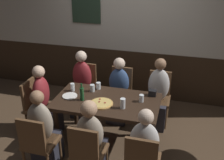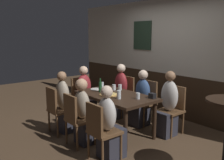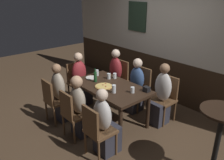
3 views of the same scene
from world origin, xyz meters
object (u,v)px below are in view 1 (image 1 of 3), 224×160
object	(u,v)px
chair_left_far	(85,85)
pint_glass_amber	(73,88)
pint_glass_stout	(98,86)
condiment_caddy	(152,93)
person_mid_far	(118,95)
pint_glass_pale	(141,99)
person_head_west	(45,106)
pizza	(101,103)
chair_mid_far	(120,90)
tumbler_short	(123,104)
tumbler_water	(92,88)
person_right_far	(157,99)
plate_white_large	(70,96)
chair_right_far	(158,94)
person_left_far	(82,89)
person_mid_near	(92,144)
person_left_near	(44,135)
chair_head_west	(36,104)
person_right_near	(144,154)
chair_left_near	(38,142)
chair_mid_near	(87,151)
beer_bottle_green	(82,94)
dining_table	(107,106)

from	to	relation	value
chair_left_far	pint_glass_amber	world-z (taller)	chair_left_far
pint_glass_stout	condiment_caddy	distance (m)	0.83
person_mid_far	pint_glass_pale	world-z (taller)	person_mid_far
person_head_west	pizza	distance (m)	1.01
pizza	pint_glass_stout	bearing A→B (deg)	113.07
pint_glass_amber	chair_mid_far	bearing A→B (deg)	49.96
tumbler_short	tumbler_water	world-z (taller)	tumbler_short
pizza	tumbler_water	size ratio (longest dim) A/B	2.93
person_right_far	pizza	distance (m)	1.10
pint_glass_pale	plate_white_large	xyz separation A→B (m)	(-1.04, -0.12, -0.04)
chair_right_far	person_left_far	xyz separation A→B (m)	(-1.32, -0.16, 0.00)
person_left_far	person_mid_near	xyz separation A→B (m)	(0.66, -1.35, -0.03)
person_right_far	plate_white_large	world-z (taller)	person_right_far
pizza	tumbler_water	xyz separation A→B (m)	(-0.25, 0.33, 0.04)
person_left_near	person_mid_near	distance (m)	0.66
chair_right_far	pint_glass_amber	world-z (taller)	chair_right_far
chair_head_west	person_mid_near	xyz separation A→B (m)	(1.17, -0.68, -0.02)
person_mid_near	person_head_west	bearing A→B (deg)	146.04
pint_glass_amber	person_left_near	bearing A→B (deg)	-95.22
person_mid_far	person_right_far	size ratio (longest dim) A/B	0.95
chair_mid_far	person_right_near	size ratio (longest dim) A/B	0.79
person_mid_near	tumbler_water	distance (m)	0.98
tumbler_short	pint_glass_pale	bearing A→B (deg)	48.71
chair_head_west	tumbler_water	world-z (taller)	chair_head_west
chair_head_west	person_left_far	bearing A→B (deg)	53.28
person_left_near	plate_white_large	size ratio (longest dim) A/B	5.25
person_left_near	person_left_far	bearing A→B (deg)	90.00
person_mid_near	person_right_far	bearing A→B (deg)	64.01
person_left_far	chair_left_near	bearing A→B (deg)	-90.00
plate_white_large	pint_glass_pale	bearing A→B (deg)	6.77
chair_left_near	chair_right_far	xyz separation A→B (m)	(1.32, 1.68, 0.00)
tumbler_water	chair_left_far	bearing A→B (deg)	120.44
chair_left_near	tumbler_short	distance (m)	1.20
condiment_caddy	chair_mid_near	bearing A→B (deg)	-117.83
person_right_far	pint_glass_pale	distance (m)	0.68
chair_head_west	person_mid_near	size ratio (longest dim) A/B	0.79
tumbler_short	pizza	bearing A→B (deg)	175.16
person_left_far	person_mid_far	xyz separation A→B (m)	(0.66, -0.00, -0.03)
person_right_far	beer_bottle_green	distance (m)	1.31
chair_head_west	beer_bottle_green	distance (m)	0.90
chair_head_west	plate_white_large	size ratio (longest dim) A/B	3.99
dining_table	chair_left_far	xyz separation A→B (m)	(-0.66, 0.84, -0.15)
person_left_near	person_mid_far	xyz separation A→B (m)	(0.66, 1.35, -0.01)
chair_left_far	pint_glass_amber	size ratio (longest dim) A/B	7.17
chair_right_far	pizza	world-z (taller)	chair_right_far
person_mid_far	beer_bottle_green	distance (m)	0.92
pizza	condiment_caddy	world-z (taller)	condiment_caddy
chair_mid_near	tumbler_water	xyz separation A→B (m)	(-0.29, 1.05, 0.29)
pint_glass_amber	chair_head_west	bearing A→B (deg)	-166.16
dining_table	plate_white_large	bearing A→B (deg)	-176.81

